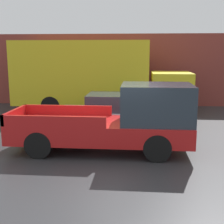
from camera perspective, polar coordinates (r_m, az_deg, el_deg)
ground_plane at (r=9.76m, az=1.01°, el=-7.45°), size 60.00×60.00×0.00m
building_wall at (r=18.17m, az=2.99°, el=7.68°), size 28.00×0.15×4.08m
pickup_truck at (r=9.64m, az=1.48°, el=-1.59°), size 5.57×1.93×2.13m
car at (r=12.22m, az=1.11°, el=-0.01°), size 4.63×1.89×1.47m
delivery_truck at (r=16.10m, az=-3.47°, el=6.78°), size 8.90×2.54×3.62m
newspaper_box at (r=18.58m, az=-9.56°, el=2.88°), size 0.45×0.40×1.03m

